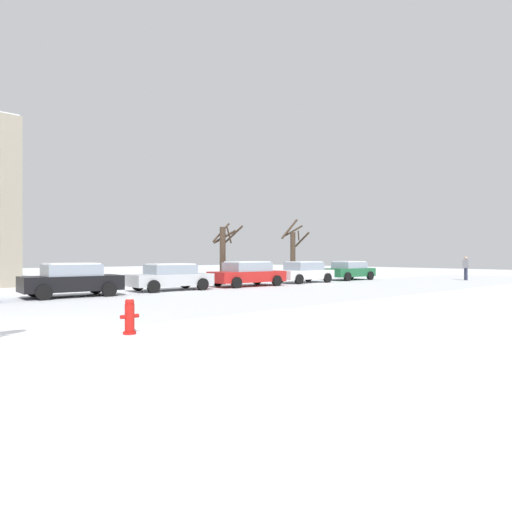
{
  "coord_description": "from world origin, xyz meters",
  "views": [
    {
      "loc": [
        -2.3,
        -11.7,
        1.81
      ],
      "look_at": [
        12.19,
        5.1,
        1.81
      ],
      "focal_mm": 30.72,
      "sensor_mm": 36.0,
      "label": 1
    }
  ],
  "objects": [
    {
      "name": "parked_car_silver",
      "position": [
        9.28,
        8.59,
        0.72
      ],
      "size": [
        4.36,
        2.22,
        1.41
      ],
      "color": "silver",
      "rests_on": "ground"
    },
    {
      "name": "parked_car_red",
      "position": [
        14.38,
        8.43,
        0.76
      ],
      "size": [
        4.67,
        2.31,
        1.49
      ],
      "color": "red",
      "rests_on": "ground"
    },
    {
      "name": "parked_car_green",
      "position": [
        24.59,
        8.7,
        0.73
      ],
      "size": [
        4.11,
        2.23,
        1.42
      ],
      "color": "#1E6038",
      "rests_on": "ground"
    },
    {
      "name": "tree_far_right",
      "position": [
        21.59,
        11.65,
        2.16
      ],
      "size": [
        1.53,
        2.07,
        4.68
      ],
      "color": "#423326",
      "rests_on": "ground"
    },
    {
      "name": "pedestrian_crossing",
      "position": [
        30.93,
        2.8,
        1.04
      ],
      "size": [
        0.38,
        0.44,
        1.77
      ],
      "color": "#2D334C",
      "rests_on": "ground"
    },
    {
      "name": "ground_plane",
      "position": [
        0.0,
        0.0,
        0.0
      ],
      "size": [
        120.0,
        120.0,
        0.0
      ],
      "primitive_type": "plane",
      "color": "white"
    },
    {
      "name": "fire_hydrant",
      "position": [
        2.1,
        -2.1,
        0.44
      ],
      "size": [
        0.44,
        0.3,
        0.87
      ],
      "color": "red",
      "rests_on": "ground"
    },
    {
      "name": "parked_car_black",
      "position": [
        4.17,
        8.32,
        0.76
      ],
      "size": [
        4.21,
        2.21,
        1.5
      ],
      "color": "black",
      "rests_on": "ground"
    },
    {
      "name": "tree_far_mid",
      "position": [
        14.34,
        10.78,
        2.07
      ],
      "size": [
        1.42,
        1.91,
        3.97
      ],
      "color": "#423326",
      "rests_on": "ground"
    },
    {
      "name": "parked_car_white",
      "position": [
        19.49,
        8.6,
        0.73
      ],
      "size": [
        4.17,
        2.22,
        1.44
      ],
      "color": "white",
      "rests_on": "ground"
    }
  ]
}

